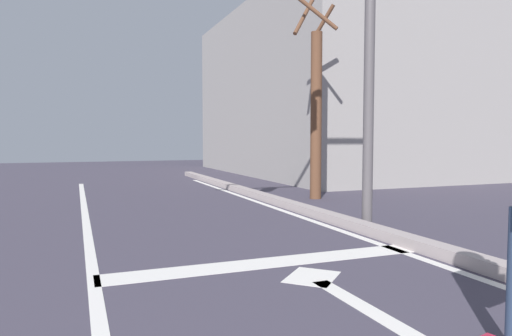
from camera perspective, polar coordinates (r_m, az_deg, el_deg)
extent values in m
cube|color=silver|center=(4.79, -19.43, -12.74)|extent=(0.12, 20.00, 0.01)
cube|color=silver|center=(5.97, 16.23, -9.42)|extent=(0.12, 20.00, 0.01)
cube|color=silver|center=(5.08, 1.69, -11.58)|extent=(3.59, 0.40, 0.01)
cube|color=silver|center=(3.93, 13.06, -16.30)|extent=(0.16, 1.40, 0.01)
cube|color=silver|center=(4.62, 6.93, -13.18)|extent=(0.71, 0.71, 0.01)
cube|color=#A39594|center=(6.11, 18.12, -8.52)|extent=(0.24, 24.00, 0.14)
cylinder|color=#575154|center=(7.46, 13.83, 13.86)|extent=(0.16, 0.16, 5.35)
cylinder|color=brown|center=(10.36, 7.43, 6.36)|extent=(0.25, 0.25, 3.67)
cylinder|color=brown|center=(10.93, 8.27, 17.34)|extent=(0.40, 0.53, 0.76)
cylinder|color=brown|center=(10.83, 6.02, 18.25)|extent=(0.84, 0.64, 1.04)
cylinder|color=brown|center=(10.41, 7.34, 18.62)|extent=(0.84, 0.63, 0.84)
cube|color=gray|center=(19.22, 12.64, 8.82)|extent=(9.93, 11.49, 6.21)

